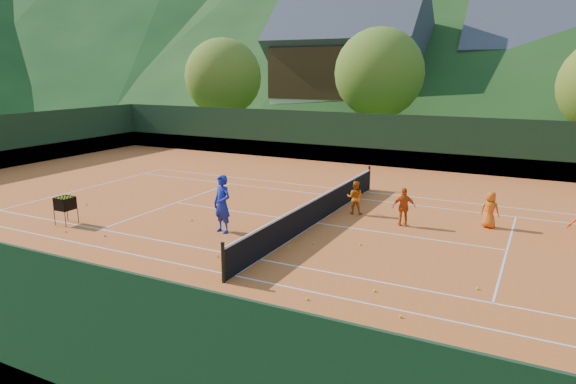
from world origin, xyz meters
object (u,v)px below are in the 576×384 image
at_px(tennis_net, 317,210).
at_px(chalet_left, 349,67).
at_px(chalet_mid, 540,75).
at_px(student_c, 490,210).
at_px(student_a, 355,197).
at_px(ball_hopper, 65,204).
at_px(student_b, 404,207).
at_px(coach, 222,204).

bearing_deg(tennis_net, chalet_left, 108.43).
xyz_separation_m(tennis_net, chalet_mid, (6.00, 34.00, 4.47)).
distance_m(student_c, tennis_net, 6.05).
bearing_deg(student_a, chalet_left, -79.10).
height_order(tennis_net, chalet_left, chalet_left).
height_order(tennis_net, chalet_mid, chalet_mid).
relative_size(student_a, student_c, 1.00).
bearing_deg(ball_hopper, chalet_mid, 69.93).
relative_size(student_b, chalet_left, 0.10).
distance_m(coach, student_a, 5.33).
bearing_deg(ball_hopper, student_c, 25.38).
xyz_separation_m(student_b, ball_hopper, (-10.83, -5.30, 0.06)).
bearing_deg(tennis_net, student_b, 21.01).
bearing_deg(ball_hopper, student_a, 34.39).
relative_size(coach, tennis_net, 0.16).
xyz_separation_m(student_b, student_c, (2.74, 1.14, -0.05)).
relative_size(ball_hopper, chalet_mid, 0.08).
distance_m(tennis_net, ball_hopper, 8.99).
bearing_deg(student_a, chalet_mid, -109.24).
bearing_deg(student_b, tennis_net, -3.22).
bearing_deg(student_b, student_c, 178.40).
bearing_deg(student_c, chalet_left, -47.08).
distance_m(student_c, chalet_left, 32.23).
height_order(coach, ball_hopper, coach).
xyz_separation_m(student_c, ball_hopper, (-13.57, -6.44, 0.10)).
distance_m(student_b, chalet_mid, 33.32).
bearing_deg(student_b, ball_hopper, 1.84).
bearing_deg(ball_hopper, tennis_net, 27.79).
height_order(ball_hopper, chalet_mid, chalet_mid).
bearing_deg(tennis_net, student_c, 21.80).
relative_size(student_c, chalet_left, 0.09).
xyz_separation_m(chalet_left, chalet_mid, (16.00, 4.00, -0.66)).
distance_m(coach, student_c, 9.30).
height_order(coach, tennis_net, coach).
bearing_deg(coach, student_c, 44.78).
relative_size(student_b, chalet_mid, 0.11).
distance_m(student_a, chalet_mid, 32.90).
bearing_deg(student_a, coach, 42.58).
height_order(coach, student_b, coach).
xyz_separation_m(student_a, student_b, (2.07, -0.70, 0.05)).
relative_size(coach, chalet_left, 0.14).
bearing_deg(chalet_mid, student_c, -90.68).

